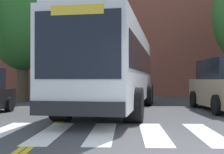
# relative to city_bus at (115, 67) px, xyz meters

# --- Properties ---
(crosswalk) EXTENTS (12.12, 3.67, 0.01)m
(crosswalk) POSITION_rel_city_bus_xyz_m (0.32, -5.62, -1.85)
(crosswalk) COLOR white
(crosswalk) RESTS_ON ground
(lane_line_yellow_inner) EXTENTS (0.12, 36.00, 0.01)m
(lane_line_yellow_inner) POSITION_rel_city_bus_xyz_m (-1.80, 8.38, -1.85)
(lane_line_yellow_inner) COLOR gold
(lane_line_yellow_inner) RESTS_ON ground
(lane_line_yellow_outer) EXTENTS (0.12, 36.00, 0.01)m
(lane_line_yellow_outer) POSITION_rel_city_bus_xyz_m (-1.64, 8.38, -1.85)
(lane_line_yellow_outer) COLOR gold
(lane_line_yellow_outer) RESTS_ON ground
(city_bus) EXTENTS (4.23, 11.86, 3.41)m
(city_bus) POSITION_rel_city_bus_xyz_m (0.00, 0.00, 0.00)
(city_bus) COLOR white
(city_bus) RESTS_ON ground
(street_tree_curbside_small) EXTENTS (5.59, 5.95, 8.56)m
(street_tree_curbside_small) POSITION_rel_city_bus_xyz_m (-5.47, 5.00, 3.33)
(street_tree_curbside_small) COLOR #4C3D2D
(street_tree_curbside_small) RESTS_ON ground
(building_facade) EXTENTS (42.40, 8.29, 13.03)m
(building_facade) POSITION_rel_city_bus_xyz_m (-2.07, 14.63, 4.67)
(building_facade) COLOR brown
(building_facade) RESTS_ON ground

